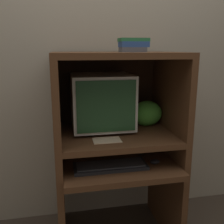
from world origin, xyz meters
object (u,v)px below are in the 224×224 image
crt_monitor (102,101)px  mouse (155,162)px  snack_bag (147,113)px  keyboard (110,166)px  book_stack (133,45)px

crt_monitor → mouse: crt_monitor is taller
mouse → snack_bag: 0.38m
crt_monitor → keyboard: bearing=-87.7°
mouse → book_stack: book_stack is taller
crt_monitor → snack_bag: size_ratio=1.84×
keyboard → snack_bag: 0.50m
keyboard → mouse: mouse is taller
keyboard → snack_bag: (0.32, 0.28, 0.25)m
mouse → crt_monitor: bearing=138.8°
mouse → book_stack: size_ratio=0.38×
crt_monitor → book_stack: bearing=-38.2°
crt_monitor → mouse: size_ratio=6.09×
crt_monitor → keyboard: (0.01, -0.26, -0.36)m
keyboard → mouse: 0.29m
book_stack → mouse: bearing=-45.1°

